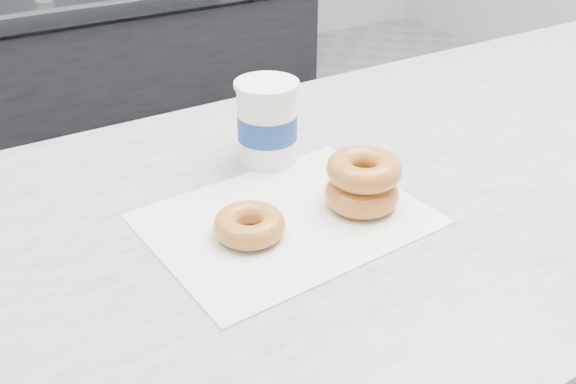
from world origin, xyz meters
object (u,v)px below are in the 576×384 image
object	(u,v)px
display_case	(80,9)
coffee_cup	(267,122)
donut_stack	(363,182)
counter	(477,342)
donut_single	(249,225)

from	to	relation	value
display_case	coffee_cup	bearing A→B (deg)	-98.52
display_case	donut_stack	xyz separation A→B (m)	(-0.35, -2.76, 0.44)
counter	donut_stack	size ratio (longest dim) A/B	22.14
display_case	donut_single	distance (m)	2.82
display_case	donut_stack	size ratio (longest dim) A/B	17.37
donut_single	donut_stack	xyz separation A→B (m)	(0.16, -0.01, 0.02)
coffee_cup	display_case	bearing A→B (deg)	80.53
donut_single	coffee_cup	size ratio (longest dim) A/B	0.72
counter	display_case	xyz separation A→B (m)	(0.00, 2.72, 0.04)
display_case	donut_single	size ratio (longest dim) A/B	27.08
donut_single	coffee_cup	bearing A→B (deg)	53.69
counter	display_case	world-z (taller)	display_case
donut_single	coffee_cup	world-z (taller)	coffee_cup
donut_stack	coffee_cup	distance (m)	0.18
donut_single	donut_stack	distance (m)	0.16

